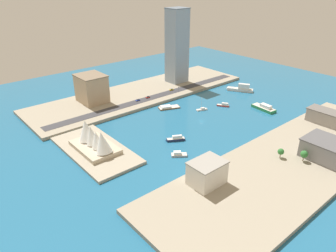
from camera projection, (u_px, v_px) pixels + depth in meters
ground_plane at (201, 121)px, 277.73m from camera, size 440.00×440.00×0.00m
quay_west at (294, 161)px, 216.85m from camera, size 70.00×240.00×2.76m
quay_east at (142, 93)px, 337.41m from camera, size 70.00×240.00×2.76m
peninsula_point at (95, 150)px, 230.55m from camera, size 75.01×36.73×2.00m
road_strip at (154, 97)px, 322.76m from camera, size 10.41×228.00×0.15m
barge_flat_brown at (168, 107)px, 303.01m from camera, size 14.64×21.54×2.73m
ferry_green_doubledeck at (264, 108)px, 299.42m from camera, size 25.68×10.21×5.72m
tugboat_red at (224, 105)px, 307.53m from camera, size 11.64×8.84×3.53m
yacht_sleek_gray at (179, 154)px, 224.72m from camera, size 10.59×11.72×3.45m
ferry_white_commuter at (241, 89)px, 345.75m from camera, size 27.59×19.48×8.46m
patrol_launch_navy at (176, 139)px, 244.85m from camera, size 10.03×14.80×4.31m
sailboat_small_white at (202, 109)px, 298.85m from camera, size 6.28×11.37×12.90m
hotel_broad_white at (207, 173)px, 188.20m from camera, size 16.19×21.12×14.98m
tower_tall_glass at (177, 46)px, 351.91m from camera, size 19.02×21.35×80.69m
carpark_squat_concrete at (329, 118)px, 262.92m from camera, size 35.58×14.87×11.34m
apartment_midrise_tan at (92, 88)px, 306.39m from camera, size 28.25×24.39×26.72m
warehouse_low_gray at (330, 151)px, 213.20m from camera, size 33.73×24.34×13.19m
hatchback_blue at (138, 100)px, 312.94m from camera, size 1.92×4.53×1.53m
pickup_red at (148, 97)px, 319.92m from camera, size 1.87×4.38×1.68m
taxi_yellow_cab at (172, 90)px, 340.48m from camera, size 1.90×4.73×1.53m
traffic_light_waterfront at (179, 89)px, 333.21m from camera, size 0.36×0.36×6.50m
opera_landmark at (94, 139)px, 227.12m from camera, size 38.29×23.51×19.13m
park_tree_cluster at (294, 153)px, 213.31m from camera, size 17.03×12.41×7.76m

